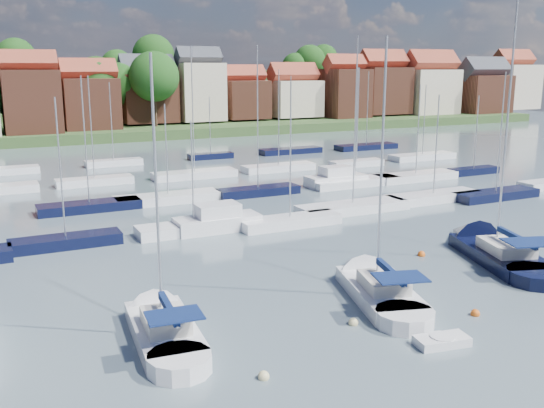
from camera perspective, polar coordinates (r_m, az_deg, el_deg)
ground at (r=69.87m, az=-6.91°, el=1.91°), size 260.00×260.00×0.00m
sailboat_left at (r=31.90m, az=-10.55°, el=-10.94°), size 3.83×11.15×14.90m
sailboat_centre at (r=37.01m, az=9.32°, el=-7.49°), size 6.22×12.20×16.01m
sailboat_navy at (r=46.28m, az=19.55°, el=-3.94°), size 7.64×14.19×18.92m
tender at (r=30.91m, az=15.70°, el=-12.31°), size 2.76×1.60×0.56m
buoy_a at (r=27.87m, az=-10.29°, el=-15.42°), size 0.46×0.46×0.46m
buoy_b at (r=27.06m, az=-0.80°, el=-16.11°), size 0.51×0.51×0.51m
buoy_c at (r=33.99m, az=11.44°, el=-10.10°), size 0.41×0.41×0.41m
buoy_d at (r=34.93m, az=18.57°, el=-9.90°), size 0.50×0.50×0.50m
buoy_e at (r=44.30m, az=13.88°, el=-4.76°), size 0.54×0.54×0.54m
buoy_g at (r=36.26m, az=8.79°, el=-8.51°), size 0.43×0.43×0.43m
buoy_h at (r=32.33m, az=7.64°, el=-11.19°), size 0.52×0.52×0.52m
marina_field at (r=65.97m, az=-3.97°, el=1.71°), size 79.62×41.41×15.93m
far_shore_town at (r=159.72m, az=-17.28°, el=9.18°), size 212.46×90.00×22.27m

